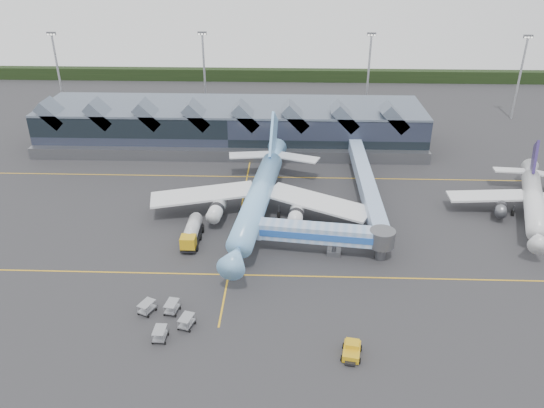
{
  "coord_description": "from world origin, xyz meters",
  "views": [
    {
      "loc": [
        8.88,
        -73.67,
        45.59
      ],
      "look_at": [
        6.04,
        5.77,
        5.0
      ],
      "focal_mm": 35.0,
      "sensor_mm": 36.0,
      "label": 1
    }
  ],
  "objects_px": {
    "main_airliner": "(260,194)",
    "jet_bridge": "(328,235)",
    "pushback_tug": "(352,350)",
    "regional_jet": "(533,200)",
    "fuel_truck": "(192,231)"
  },
  "relations": [
    {
      "from": "regional_jet",
      "to": "fuel_truck",
      "type": "distance_m",
      "value": 60.19
    },
    {
      "from": "jet_bridge",
      "to": "fuel_truck",
      "type": "height_order",
      "value": "jet_bridge"
    },
    {
      "from": "jet_bridge",
      "to": "pushback_tug",
      "type": "bearing_deg",
      "value": -78.86
    },
    {
      "from": "main_airliner",
      "to": "pushback_tug",
      "type": "bearing_deg",
      "value": -63.13
    },
    {
      "from": "regional_jet",
      "to": "pushback_tug",
      "type": "height_order",
      "value": "regional_jet"
    },
    {
      "from": "fuel_truck",
      "to": "pushback_tug",
      "type": "xyz_separation_m",
      "value": [
        23.79,
        -26.18,
        -1.07
      ]
    },
    {
      "from": "jet_bridge",
      "to": "fuel_truck",
      "type": "bearing_deg",
      "value": 178.71
    },
    {
      "from": "main_airliner",
      "to": "jet_bridge",
      "type": "relative_size",
      "value": 2.01
    },
    {
      "from": "main_airliner",
      "to": "fuel_truck",
      "type": "relative_size",
      "value": 4.83
    },
    {
      "from": "main_airliner",
      "to": "fuel_truck",
      "type": "height_order",
      "value": "main_airliner"
    },
    {
      "from": "regional_jet",
      "to": "pushback_tug",
      "type": "xyz_separation_m",
      "value": [
        -35.51,
        -36.4,
        -2.79
      ]
    },
    {
      "from": "pushback_tug",
      "to": "fuel_truck",
      "type": "bearing_deg",
      "value": 142.63
    },
    {
      "from": "main_airliner",
      "to": "pushback_tug",
      "type": "distance_m",
      "value": 37.72
    },
    {
      "from": "main_airliner",
      "to": "pushback_tug",
      "type": "height_order",
      "value": "main_airliner"
    },
    {
      "from": "main_airliner",
      "to": "jet_bridge",
      "type": "xyz_separation_m",
      "value": [
        11.53,
        -12.31,
        -0.89
      ]
    }
  ]
}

